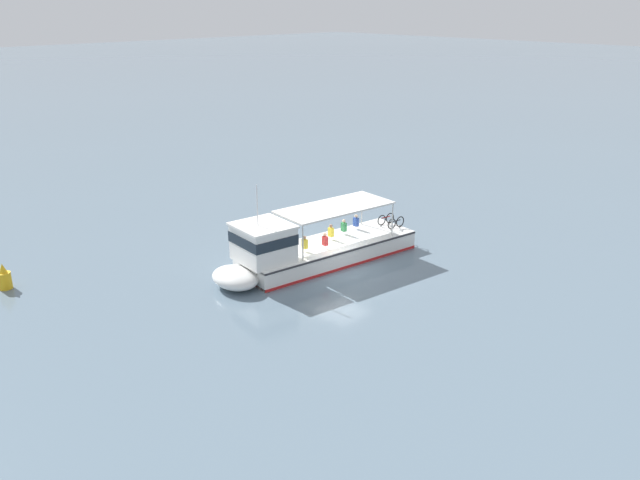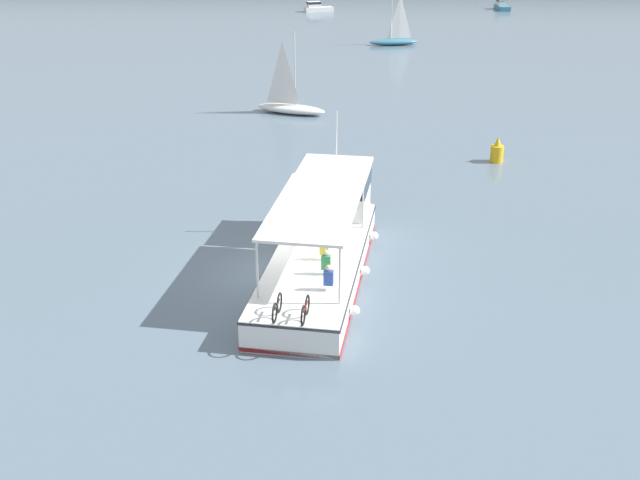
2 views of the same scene
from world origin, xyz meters
name	(u,v)px [view 1 (image 1 of 2)]	position (x,y,z in m)	size (l,w,h in m)	color
ground_plane	(342,272)	(0.00, 0.00, 0.00)	(400.00, 400.00, 0.00)	slate
ferry_main	(306,250)	(1.90, 1.03, 1.02)	(4.51, 13.01, 5.32)	white
channel_buoy	(4,279)	(10.58, 14.37, 0.57)	(0.70, 0.70, 1.40)	gold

